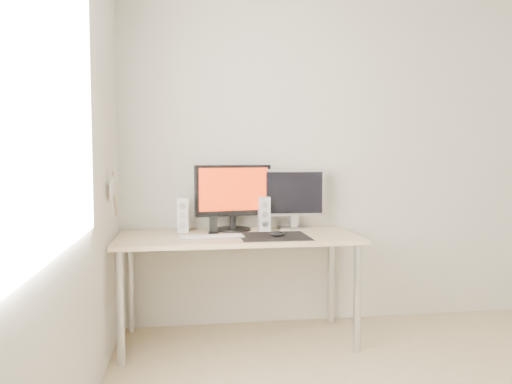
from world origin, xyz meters
TOP-DOWN VIEW (x-y plane):
  - wall_back at (0.00, 1.75)m, footprint 3.50×0.00m
  - wall_left at (-1.75, 0.00)m, footprint 0.00×3.50m
  - window_pane at (-1.74, 0.00)m, footprint 0.00×1.30m
  - mousepad at (-0.70, 1.27)m, footprint 0.45×0.40m
  - mouse at (-0.68, 1.24)m, footprint 0.10×0.06m
  - desk at (-0.93, 1.38)m, footprint 1.60×0.70m
  - main_monitor at (-0.94, 1.58)m, footprint 0.55×0.30m
  - second_monitor at (-0.49, 1.60)m, footprint 0.45×0.17m
  - speaker_left at (-1.30, 1.56)m, footprint 0.08×0.09m
  - speaker_right at (-0.73, 1.53)m, footprint 0.08×0.09m
  - keyboard at (-1.11, 1.28)m, footprint 0.43×0.14m
  - phone_dock at (-1.09, 1.44)m, footprint 0.07×0.06m
  - pennant at (-1.72, 1.24)m, footprint 0.01×0.23m

SIDE VIEW (x-z plane):
  - desk at x=-0.93m, z-range 0.29..1.02m
  - mousepad at x=-0.70m, z-range 0.73..0.73m
  - keyboard at x=-1.11m, z-range 0.73..0.75m
  - mouse at x=-0.68m, z-range 0.73..0.77m
  - phone_dock at x=-1.09m, z-range 0.71..0.83m
  - speaker_left at x=-1.30m, z-range 0.73..0.97m
  - speaker_right at x=-0.73m, z-range 0.73..0.97m
  - second_monitor at x=-0.49m, z-range 0.75..1.19m
  - main_monitor at x=-0.94m, z-range 0.75..1.22m
  - pennant at x=-1.72m, z-range 0.90..1.19m
  - wall_back at x=0.00m, z-range -0.50..3.00m
  - wall_left at x=-1.75m, z-range -0.50..3.00m
  - window_pane at x=-1.74m, z-range 0.85..2.15m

